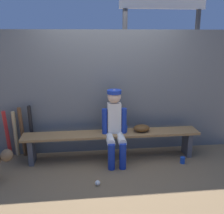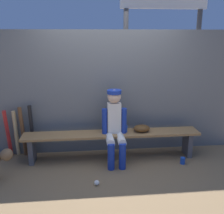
# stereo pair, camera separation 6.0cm
# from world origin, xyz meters

# --- Properties ---
(ground_plane) EXTENTS (30.00, 30.00, 0.00)m
(ground_plane) POSITION_xyz_m (0.00, 0.00, 0.00)
(ground_plane) COLOR brown
(chainlink_fence) EXTENTS (4.71, 0.03, 2.15)m
(chainlink_fence) POSITION_xyz_m (0.00, 0.36, 1.07)
(chainlink_fence) COLOR #595E63
(chainlink_fence) RESTS_ON ground_plane
(dugout_bench) EXTENTS (2.97, 0.36, 0.47)m
(dugout_bench) POSITION_xyz_m (0.00, 0.00, 0.37)
(dugout_bench) COLOR olive
(dugout_bench) RESTS_ON ground_plane
(player_seated) EXTENTS (0.41, 0.55, 1.21)m
(player_seated) POSITION_xyz_m (0.04, -0.11, 0.66)
(player_seated) COLOR silver
(player_seated) RESTS_ON ground_plane
(baseball_glove) EXTENTS (0.28, 0.20, 0.12)m
(baseball_glove) POSITION_xyz_m (0.51, 0.00, 0.53)
(baseball_glove) COLOR #593819
(baseball_glove) RESTS_ON dugout_bench
(bat_aluminum_black) EXTENTS (0.08, 0.14, 0.92)m
(bat_aluminum_black) POSITION_xyz_m (-1.36, 0.25, 0.46)
(bat_aluminum_black) COLOR black
(bat_aluminum_black) RESTS_ON ground_plane
(bat_wood_dark) EXTENTS (0.09, 0.17, 0.90)m
(bat_wood_dark) POSITION_xyz_m (-1.52, 0.24, 0.45)
(bat_wood_dark) COLOR brown
(bat_wood_dark) RESTS_ON ground_plane
(bat_wood_natural) EXTENTS (0.08, 0.15, 0.83)m
(bat_wood_natural) POSITION_xyz_m (-1.64, 0.28, 0.41)
(bat_wood_natural) COLOR tan
(bat_wood_natural) RESTS_ON ground_plane
(bat_aluminum_red) EXTENTS (0.09, 0.18, 0.85)m
(bat_aluminum_red) POSITION_xyz_m (-1.77, 0.24, 0.43)
(bat_aluminum_red) COLOR #B22323
(bat_aluminum_red) RESTS_ON ground_plane
(baseball) EXTENTS (0.07, 0.07, 0.07)m
(baseball) POSITION_xyz_m (-0.30, -0.82, 0.04)
(baseball) COLOR white
(baseball) RESTS_ON ground_plane
(cup_on_ground) EXTENTS (0.08, 0.08, 0.11)m
(cup_on_ground) POSITION_xyz_m (1.14, -0.32, 0.06)
(cup_on_ground) COLOR #1E47AD
(cup_on_ground) RESTS_ON ground_plane
(cup_on_bench) EXTENTS (0.08, 0.08, 0.11)m
(cup_on_bench) POSITION_xyz_m (0.23, 0.02, 0.52)
(cup_on_bench) COLOR #1E47AD
(cup_on_bench) RESTS_ON dugout_bench
(scoreboard) EXTENTS (2.02, 0.27, 3.71)m
(scoreboard) POSITION_xyz_m (1.22, 1.28, 2.58)
(scoreboard) COLOR #3F3F42
(scoreboard) RESTS_ON ground_plane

